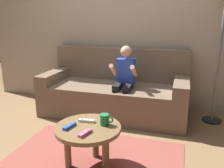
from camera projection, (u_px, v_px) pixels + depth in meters
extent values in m
plane|color=olive|center=(73.00, 154.00, 2.32)|extent=(8.21, 8.21, 0.00)
cube|color=#B2A38E|center=(116.00, 19.00, 3.38)|extent=(4.11, 0.05, 2.50)
cube|color=#75604C|center=(114.00, 100.00, 3.22)|extent=(1.89, 0.80, 0.41)
cube|color=#75604C|center=(120.00, 64.00, 3.40)|extent=(1.89, 0.16, 0.45)
cube|color=#75604C|center=(56.00, 76.00, 3.39)|extent=(0.18, 0.80, 0.14)
cube|color=#75604C|center=(181.00, 85.00, 2.91)|extent=(0.18, 0.80, 0.14)
cylinder|color=black|center=(115.00, 109.00, 2.91)|extent=(0.07, 0.07, 0.41)
cylinder|color=black|center=(125.00, 110.00, 2.87)|extent=(0.07, 0.07, 0.41)
cube|color=black|center=(118.00, 87.00, 2.97)|extent=(0.08, 0.27, 0.08)
cube|color=black|center=(128.00, 88.00, 2.93)|extent=(0.08, 0.27, 0.08)
cube|color=blue|center=(126.00, 72.00, 3.03)|extent=(0.22, 0.13, 0.33)
cylinder|color=#DBAA87|center=(114.00, 70.00, 2.94)|extent=(0.05, 0.24, 0.19)
cylinder|color=#DBAA87|center=(134.00, 71.00, 2.87)|extent=(0.05, 0.24, 0.19)
sphere|color=#DBAA87|center=(126.00, 52.00, 2.96)|extent=(0.14, 0.14, 0.14)
cylinder|color=brown|center=(88.00, 128.00, 2.02)|extent=(0.56, 0.56, 0.04)
cylinder|color=brown|center=(68.00, 149.00, 2.08)|extent=(0.06, 0.06, 0.36)
cylinder|color=brown|center=(106.00, 155.00, 1.98)|extent=(0.06, 0.06, 0.36)
cylinder|color=brown|center=(96.00, 140.00, 2.24)|extent=(0.06, 0.06, 0.36)
cube|color=#9E4C42|center=(89.00, 167.00, 2.12)|extent=(1.62, 1.29, 0.01)
cube|color=pink|center=(85.00, 133.00, 1.88)|extent=(0.07, 0.14, 0.02)
cylinder|color=#99999E|center=(88.00, 130.00, 1.90)|extent=(0.02, 0.02, 0.00)
cylinder|color=silver|center=(85.00, 131.00, 1.88)|extent=(0.01, 0.01, 0.00)
cylinder|color=silver|center=(84.00, 132.00, 1.86)|extent=(0.01, 0.01, 0.00)
cube|color=white|center=(87.00, 121.00, 2.10)|extent=(0.14, 0.05, 0.02)
cylinder|color=#99999E|center=(82.00, 119.00, 2.10)|extent=(0.02, 0.02, 0.00)
cylinder|color=silver|center=(86.00, 119.00, 2.10)|extent=(0.01, 0.01, 0.00)
cylinder|color=silver|center=(89.00, 119.00, 2.09)|extent=(0.01, 0.01, 0.00)
cube|color=blue|center=(70.00, 126.00, 2.00)|extent=(0.07, 0.14, 0.02)
cylinder|color=#99999E|center=(72.00, 123.00, 2.02)|extent=(0.02, 0.02, 0.00)
cylinder|color=silver|center=(70.00, 125.00, 1.99)|extent=(0.01, 0.01, 0.00)
cylinder|color=silver|center=(68.00, 126.00, 1.98)|extent=(0.01, 0.01, 0.00)
cylinder|color=#1E7F47|center=(104.00, 120.00, 2.04)|extent=(0.08, 0.08, 0.09)
torus|color=#1E7F47|center=(110.00, 120.00, 2.02)|extent=(0.06, 0.01, 0.06)
cylinder|color=black|center=(212.00, 120.00, 3.06)|extent=(0.24, 0.24, 0.02)
cylinder|color=slate|center=(219.00, 59.00, 2.85)|extent=(0.03, 0.03, 1.55)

